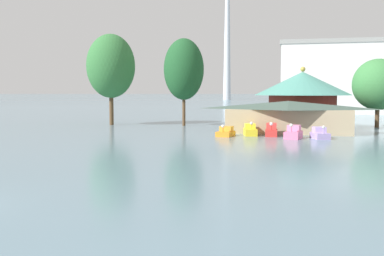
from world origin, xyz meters
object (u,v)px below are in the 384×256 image
boathouse (288,116)px  shoreline_tree_tall_left (111,66)px  pedal_boat_pink (293,133)px  pedal_boat_orange (226,132)px  pedal_boat_yellow (250,131)px  green_roof_pavilion (302,95)px  background_building_block (354,77)px  shoreline_tree_mid (184,69)px  pedal_boat_lavender (320,134)px  shoreline_tree_right (378,84)px  pedal_boat_red (271,131)px

boathouse → shoreline_tree_tall_left: (-26.93, 7.32, 6.95)m
pedal_boat_pink → boathouse: 6.95m
pedal_boat_orange → pedal_boat_pink: bearing=91.4°
pedal_boat_yellow → green_roof_pavilion: 14.31m
pedal_boat_orange → pedal_boat_pink: size_ratio=0.93×
pedal_boat_yellow → background_building_block: size_ratio=0.09×
green_roof_pavilion → shoreline_tree_mid: bearing=178.6°
pedal_boat_yellow → pedal_boat_lavender: pedal_boat_yellow is taller
boathouse → shoreline_tree_right: bearing=43.6°
green_roof_pavilion → pedal_boat_red: bearing=-105.5°
pedal_boat_orange → pedal_boat_pink: pedal_boat_pink is taller
pedal_boat_yellow → shoreline_tree_right: 23.69m
pedal_boat_red → boathouse: bearing=157.1°
pedal_boat_pink → shoreline_tree_right: size_ratio=0.32×
shoreline_tree_mid → pedal_boat_yellow: bearing=-48.3°
pedal_boat_red → shoreline_tree_right: shoreline_tree_right is taller
pedal_boat_lavender → shoreline_tree_tall_left: bearing=-132.4°
pedal_boat_pink → boathouse: boathouse is taller
shoreline_tree_tall_left → boathouse: bearing=-15.2°
pedal_boat_pink → shoreline_tree_tall_left: (-27.65, 14.07, 8.44)m
pedal_boat_pink → background_building_block: background_building_block is taller
pedal_boat_red → pedal_boat_pink: bearing=49.0°
pedal_boat_pink → green_roof_pavilion: bearing=-173.5°
background_building_block → pedal_boat_orange: bearing=-108.2°
pedal_boat_yellow → pedal_boat_red: pedal_boat_yellow is taller
green_roof_pavilion → pedal_boat_lavender: bearing=-82.7°
pedal_boat_lavender → pedal_boat_yellow: bearing=-122.5°
pedal_boat_red → background_building_block: bearing=163.7°
pedal_boat_orange → background_building_block: bearing=169.2°
pedal_boat_pink → shoreline_tree_mid: 23.58m
pedal_boat_red → pedal_boat_lavender: size_ratio=0.89×
green_roof_pavilion → pedal_boat_orange: bearing=-122.0°
pedal_boat_red → pedal_boat_lavender: (5.34, -1.74, -0.09)m
pedal_boat_red → boathouse: (1.79, 4.72, 1.48)m
pedal_boat_pink → green_roof_pavilion: (0.98, 14.66, 4.08)m
background_building_block → shoreline_tree_mid: bearing=-120.9°
pedal_boat_red → green_roof_pavilion: size_ratio=0.18×
pedal_boat_pink → boathouse: bearing=-163.5°
pedal_boat_lavender → green_roof_pavilion: green_roof_pavilion is taller
pedal_boat_red → shoreline_tree_mid: shoreline_tree_mid is taller
pedal_boat_red → background_building_block: size_ratio=0.07×
pedal_boat_pink → shoreline_tree_mid: (-16.34, 15.06, 7.88)m
pedal_boat_red → pedal_boat_pink: pedal_boat_pink is taller
boathouse → green_roof_pavilion: 8.49m
pedal_boat_red → shoreline_tree_tall_left: size_ratio=0.18×
pedal_boat_yellow → pedal_boat_red: size_ratio=1.25×
pedal_boat_yellow → shoreline_tree_tall_left: (-22.67, 11.76, 8.47)m
shoreline_tree_tall_left → green_roof_pavilion: bearing=1.2°
pedal_boat_orange → shoreline_tree_tall_left: (-20.00, 13.26, 8.58)m
pedal_boat_lavender → background_building_block: 65.63m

